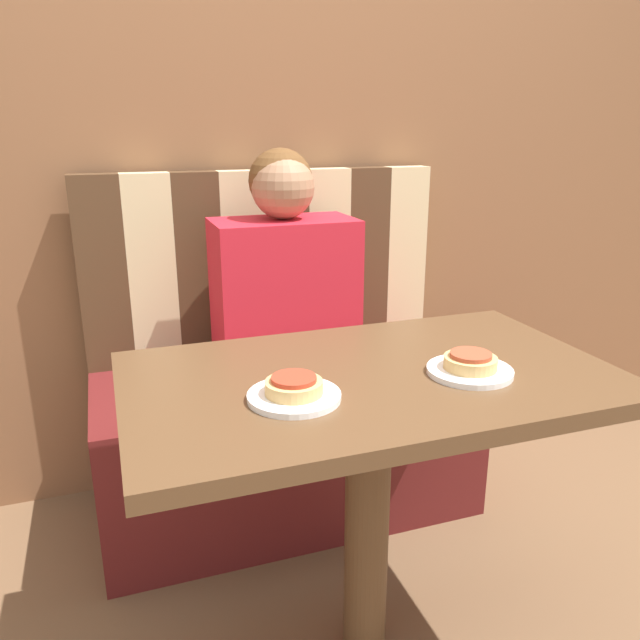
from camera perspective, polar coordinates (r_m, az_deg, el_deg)
wall_back at (r=2.11m, az=-6.13°, el=19.96°), size 7.00×0.05×2.60m
booth_seat at (r=2.04m, az=-3.01°, el=-10.92°), size 1.16×0.53×0.47m
booth_backrest at (r=2.07m, az=-5.08°, el=5.20°), size 1.16×0.07×0.60m
dining_table at (r=1.34m, az=4.56°, el=-8.91°), size 1.01×0.60×0.71m
person at (r=1.85m, az=-3.29°, el=4.08°), size 0.41×0.23×0.67m
plate_left at (r=1.17m, az=-2.39°, el=-6.99°), size 0.18×0.18×0.01m
plate_right at (r=1.32m, az=13.53°, el=-4.55°), size 0.18×0.18×0.01m
pizza_left at (r=1.16m, az=-2.40°, el=-6.02°), size 0.11×0.11×0.03m
pizza_right at (r=1.31m, az=13.59°, el=-3.69°), size 0.11×0.11×0.03m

